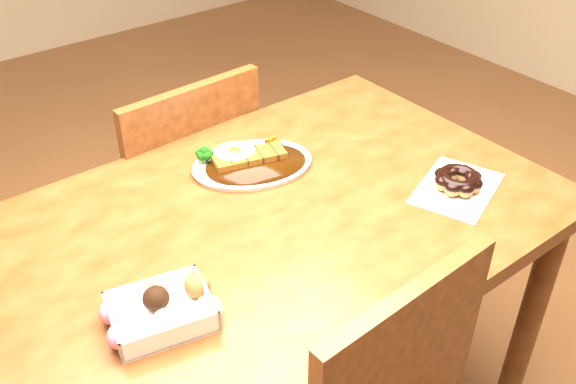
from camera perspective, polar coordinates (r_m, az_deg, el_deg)
table at (r=1.41m, az=-1.03°, el=-5.18°), size 1.20×0.80×0.75m
chair_far at (r=1.89m, az=-9.77°, el=-0.31°), size 0.44×0.44×0.87m
katsu_curry_plate at (r=1.49m, az=-3.42°, el=2.72°), size 0.33×0.28×0.06m
donut_box at (r=1.12m, az=-11.23°, el=-10.33°), size 0.21×0.16×0.05m
pon_de_ring at (r=1.45m, az=14.87°, el=0.96°), size 0.26×0.22×0.04m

